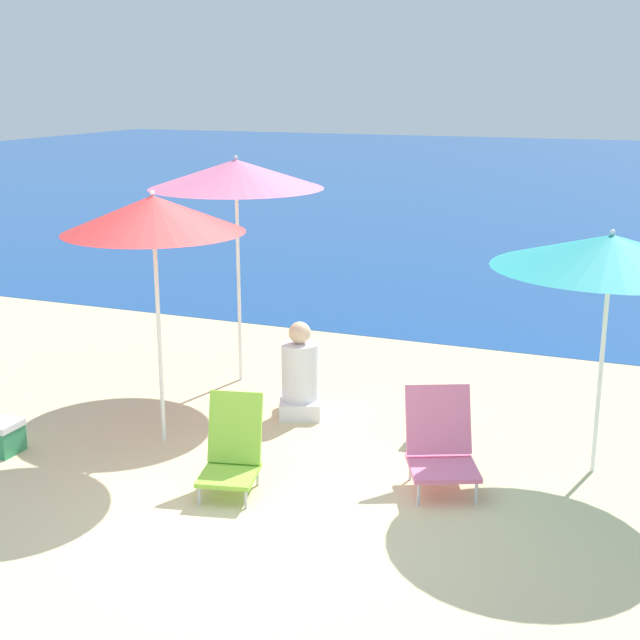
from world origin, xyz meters
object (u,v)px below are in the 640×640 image
Objects in this scene: beach_chair_pink at (440,443)px; backpack_navy at (437,419)px; person_seated_near at (300,377)px; beach_umbrella_red at (153,214)px; beach_umbrella_pink at (236,174)px; beach_umbrella_teal at (611,252)px; beach_chair_lime at (232,449)px.

backpack_navy is (-0.26, 0.90, -0.17)m from beach_chair_pink.
person_seated_near is at bearing 124.01° from beach_chair_pink.
beach_umbrella_pink is at bearing 93.89° from beach_umbrella_red.
beach_umbrella_teal is 3.24m from beach_chair_lime.
beach_umbrella_red is at bearing -86.11° from beach_umbrella_pink.
beach_chair_lime is 0.94× the size of beach_chair_pink.
person_seated_near is at bearing 174.00° from beach_umbrella_teal.
beach_umbrella_pink is at bearing 122.47° from beach_chair_pink.
person_seated_near is (-0.14, 1.64, 0.04)m from beach_chair_lime.
beach_umbrella_teal is 2.68× the size of beach_chair_lime.
beach_umbrella_teal is at bearing -8.27° from backpack_navy.
beach_chair_lime is 1.60m from beach_chair_pink.
beach_umbrella_pink is at bearing 122.74° from person_seated_near.
beach_chair_lime is (1.11, -2.33, -1.82)m from beach_umbrella_pink.
person_seated_near reaches higher than beach_chair_lime.
beach_umbrella_teal is (3.54, 0.74, -0.19)m from beach_umbrella_red.
beach_umbrella_pink is 3.56m from beach_chair_pink.
beach_umbrella_red is at bearing -151.76° from person_seated_near.
beach_umbrella_pink is 1.73m from beach_umbrella_red.
beach_umbrella_pink is at bearing 102.51° from beach_chair_lime.
beach_chair_pink is at bearing -147.07° from beach_umbrella_teal.
person_seated_near reaches higher than backpack_navy.
beach_chair_pink is 2.15× the size of backpack_navy.
beach_umbrella_teal is at bearing 8.61° from beach_chair_pink.
beach_umbrella_red is 2.10m from person_seated_near.
beach_umbrella_red is 5.97× the size of backpack_navy.
beach_umbrella_red reaches higher than person_seated_near.
beach_umbrella_pink reaches higher than beach_umbrella_red.
beach_umbrella_pink is 2.58× the size of person_seated_near.
beach_umbrella_red reaches higher than beach_chair_lime.
person_seated_near reaches higher than beach_chair_pink.
person_seated_near is (-2.68, 0.28, -1.43)m from beach_umbrella_teal.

